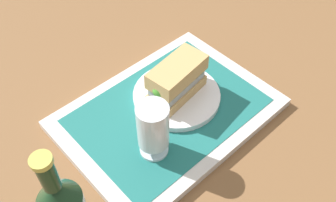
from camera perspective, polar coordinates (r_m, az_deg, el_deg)
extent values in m
plane|color=brown|center=(0.82, 0.00, -2.32)|extent=(3.00, 3.00, 0.00)
cube|color=silver|center=(0.81, 0.00, -1.87)|extent=(0.44, 0.32, 0.02)
cube|color=#1E6B66|center=(0.80, 0.00, -1.39)|extent=(0.38, 0.27, 0.00)
cylinder|color=white|center=(0.82, 1.32, 0.82)|extent=(0.19, 0.19, 0.01)
cube|color=tan|center=(0.80, 1.34, 1.73)|extent=(0.14, 0.08, 0.02)
cube|color=#9EA3A8|center=(0.79, 1.37, 2.72)|extent=(0.13, 0.07, 0.02)
cube|color=silver|center=(0.78, 1.39, 3.34)|extent=(0.12, 0.07, 0.01)
sphere|color=#47932D|center=(0.75, -1.04, 1.75)|extent=(0.04, 0.04, 0.04)
cube|color=tan|center=(0.77, 1.42, 4.49)|extent=(0.14, 0.08, 0.04)
cylinder|color=silver|center=(0.74, -2.13, -7.32)|extent=(0.06, 0.06, 0.01)
cylinder|color=silver|center=(0.72, -2.16, -6.66)|extent=(0.01, 0.01, 0.02)
cylinder|color=silver|center=(0.68, -2.30, -3.79)|extent=(0.06, 0.06, 0.09)
cylinder|color=gold|center=(0.70, -2.24, -5.09)|extent=(0.06, 0.06, 0.04)
cylinder|color=white|center=(0.68, -2.30, -3.77)|extent=(0.05, 0.05, 0.01)
cone|color=#19381E|center=(0.53, -16.65, -13.22)|extent=(0.06, 0.06, 0.04)
cylinder|color=#19381E|center=(0.49, -17.84, -10.61)|extent=(0.02, 0.02, 0.05)
cylinder|color=#BFB74C|center=(0.46, -18.74, -8.60)|extent=(0.03, 0.03, 0.01)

